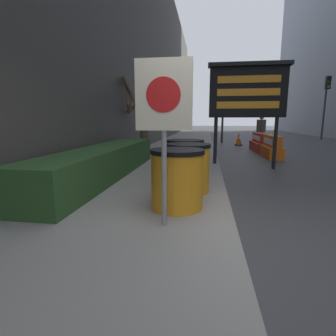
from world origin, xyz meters
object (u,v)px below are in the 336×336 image
at_px(warning_sign, 164,110).
at_px(jersey_barrier_red_striped, 260,143).
at_px(barrel_drum_middle, 188,168).
at_px(pedestrian_worker, 261,129).
at_px(jersey_barrier_orange_far, 272,148).
at_px(barrel_drum_back, 185,160).
at_px(traffic_cone_near, 239,139).
at_px(traffic_light_near_curb, 224,94).
at_px(barrel_drum_foreground, 177,179).
at_px(message_board, 248,92).
at_px(traffic_light_far_side, 326,94).

distance_m(warning_sign, jersey_barrier_red_striped, 9.76).
xyz_separation_m(barrel_drum_middle, pedestrian_worker, (2.98, 9.10, 0.40)).
bearing_deg(jersey_barrier_orange_far, jersey_barrier_red_striped, 90.00).
bearing_deg(barrel_drum_back, traffic_cone_near, 76.88).
bearing_deg(traffic_light_near_curb, traffic_cone_near, -56.95).
xyz_separation_m(barrel_drum_foreground, jersey_barrier_orange_far, (2.81, 6.49, -0.19)).
xyz_separation_m(barrel_drum_middle, message_board, (1.40, 3.17, 1.59)).
distance_m(jersey_barrier_orange_far, jersey_barrier_red_striped, 2.09).
relative_size(barrel_drum_foreground, jersey_barrier_red_striped, 0.41).
bearing_deg(message_board, traffic_light_far_side, 60.10).
bearing_deg(traffic_light_near_curb, barrel_drum_foreground, -96.12).
relative_size(barrel_drum_back, jersey_barrier_orange_far, 0.52).
relative_size(barrel_drum_foreground, pedestrian_worker, 0.53).
relative_size(barrel_drum_back, message_board, 0.29).
distance_m(message_board, traffic_light_near_curb, 8.43).
height_order(barrel_drum_foreground, barrel_drum_back, same).
height_order(message_board, jersey_barrier_orange_far, message_board).
relative_size(jersey_barrier_red_striped, traffic_light_far_side, 0.49).
xyz_separation_m(barrel_drum_foreground, traffic_light_far_side, (8.40, 16.09, 2.52)).
xyz_separation_m(jersey_barrier_orange_far, jersey_barrier_red_striped, (-0.00, 2.09, -0.01)).
xyz_separation_m(barrel_drum_back, message_board, (1.52, 2.28, 1.59)).
xyz_separation_m(barrel_drum_middle, jersey_barrier_orange_far, (2.72, 5.59, -0.19)).
distance_m(warning_sign, traffic_light_far_side, 18.86).
bearing_deg(traffic_cone_near, traffic_light_far_side, 38.11).
xyz_separation_m(barrel_drum_back, traffic_cone_near, (2.19, 9.41, -0.20)).
height_order(message_board, traffic_cone_near, message_board).
distance_m(barrel_drum_foreground, barrel_drum_middle, 0.90).
height_order(barrel_drum_middle, jersey_barrier_orange_far, barrel_drum_middle).
bearing_deg(pedestrian_worker, jersey_barrier_red_striped, -146.90).
xyz_separation_m(message_board, traffic_light_near_curb, (-0.15, 8.40, 0.74)).
bearing_deg(barrel_drum_middle, traffic_light_near_curb, 83.87).
bearing_deg(barrel_drum_foreground, traffic_light_far_side, 62.42).
distance_m(warning_sign, pedestrian_worker, 11.14).
bearing_deg(jersey_barrier_red_striped, traffic_light_near_curb, 110.75).
bearing_deg(traffic_cone_near, jersey_barrier_red_striped, -76.12).
height_order(barrel_drum_foreground, barrel_drum_middle, same).
height_order(barrel_drum_back, jersey_barrier_orange_far, barrel_drum_back).
distance_m(warning_sign, traffic_cone_near, 12.13).
height_order(traffic_light_near_curb, pedestrian_worker, traffic_light_near_curb).
bearing_deg(jersey_barrier_orange_far, barrel_drum_foreground, -113.42).
distance_m(jersey_barrier_red_striped, traffic_cone_near, 2.70).
relative_size(barrel_drum_back, traffic_cone_near, 1.19).
height_order(barrel_drum_back, traffic_light_near_curb, traffic_light_near_curb).
xyz_separation_m(barrel_drum_foreground, barrel_drum_middle, (0.09, 0.89, 0.00)).
bearing_deg(traffic_light_near_curb, warning_sign, -96.16).
relative_size(message_board, pedestrian_worker, 1.80).
bearing_deg(traffic_light_far_side, barrel_drum_foreground, -117.58).
distance_m(jersey_barrier_orange_far, traffic_cone_near, 4.75).
distance_m(barrel_drum_middle, warning_sign, 1.84).
distance_m(barrel_drum_back, traffic_light_near_curb, 11.01).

